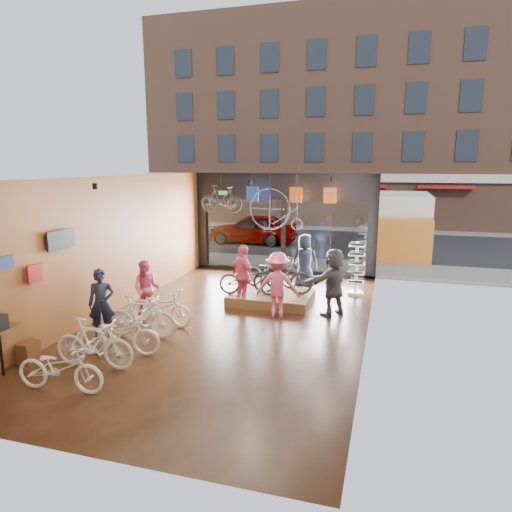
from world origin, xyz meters
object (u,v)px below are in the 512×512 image
at_px(street_car, 253,229).
at_px(customer_2, 243,276).
at_px(box_truck, 403,225).
at_px(floor_bike_1, 94,343).
at_px(display_bike_left, 250,279).
at_px(display_bike_right, 271,272).
at_px(floor_bike_3, 141,317).
at_px(penny_farthing, 278,210).
at_px(sunglasses_rack, 356,268).
at_px(floor_bike_4, 162,307).
at_px(display_platform, 271,298).
at_px(hung_bike, 221,199).
at_px(floor_bike_2, 119,334).
at_px(customer_0, 102,304).
at_px(customer_3, 278,285).
at_px(display_bike_mid, 283,277).
at_px(customer_5, 334,282).
at_px(floor_bike_0, 60,368).
at_px(customer_1, 147,289).

bearing_deg(street_car, customer_2, 15.36).
relative_size(box_truck, floor_bike_1, 4.00).
relative_size(display_bike_left, display_bike_right, 1.02).
bearing_deg(street_car, floor_bike_3, 5.50).
bearing_deg(penny_farthing, box_truck, 53.55).
height_order(display_bike_right, sunglasses_rack, sunglasses_rack).
xyz_separation_m(street_car, customer_2, (2.92, -10.65, 0.14)).
bearing_deg(floor_bike_1, penny_farthing, -16.06).
distance_m(floor_bike_1, floor_bike_4, 2.74).
xyz_separation_m(display_platform, hung_bike, (-2.42, 2.22, 2.78)).
bearing_deg(floor_bike_2, floor_bike_3, -8.58).
distance_m(street_car, floor_bike_2, 14.79).
bearing_deg(floor_bike_2, customer_0, 37.93).
relative_size(display_bike_right, customer_2, 0.97).
bearing_deg(box_truck, penny_farthing, -126.45).
xyz_separation_m(street_car, sunglasses_rack, (5.99, -8.42, 0.07)).
relative_size(street_car, hung_bike, 2.92).
xyz_separation_m(customer_0, customer_3, (3.68, 2.65, 0.06)).
xyz_separation_m(floor_bike_1, sunglasses_rack, (4.71, 7.02, 0.33)).
xyz_separation_m(floor_bike_4, display_bike_right, (2.08, 3.35, 0.30)).
bearing_deg(customer_0, display_bike_mid, 18.00).
bearing_deg(box_truck, sunglasses_rack, -101.80).
bearing_deg(display_bike_mid, floor_bike_4, 127.80).
height_order(customer_5, penny_farthing, penny_farthing).
distance_m(display_bike_left, customer_0, 4.41).
xyz_separation_m(box_truck, customer_5, (-2.00, -9.65, -0.44)).
bearing_deg(sunglasses_rack, floor_bike_1, -111.71).
xyz_separation_m(floor_bike_1, display_bike_right, (2.15, 6.09, 0.25)).
relative_size(floor_bike_0, floor_bike_2, 0.95).
xyz_separation_m(floor_bike_2, customer_3, (2.72, 3.45, 0.43)).
xyz_separation_m(floor_bike_2, display_platform, (2.22, 4.70, -0.32)).
relative_size(floor_bike_0, customer_2, 0.93).
height_order(box_truck, customer_0, box_truck).
xyz_separation_m(floor_bike_1, display_bike_left, (1.77, 5.06, 0.26)).
bearing_deg(customer_0, customer_2, 23.05).
height_order(floor_bike_1, display_platform, floor_bike_1).
bearing_deg(floor_bike_4, floor_bike_3, -175.32).
xyz_separation_m(street_car, floor_bike_1, (1.28, -15.44, -0.26)).
relative_size(floor_bike_0, sunglasses_rack, 1.00).
distance_m(street_car, penny_farthing, 7.87).
xyz_separation_m(floor_bike_1, customer_2, (1.65, 4.79, 0.40)).
bearing_deg(display_bike_left, floor_bike_4, 134.21).
xyz_separation_m(floor_bike_3, display_bike_right, (2.11, 4.32, 0.25)).
relative_size(street_car, floor_bike_4, 2.58).
relative_size(box_truck, display_bike_right, 3.88).
bearing_deg(display_bike_left, box_truck, -35.34).
height_order(box_truck, display_platform, box_truck).
bearing_deg(floor_bike_2, customer_1, 3.76).
bearing_deg(floor_bike_0, display_bike_mid, -27.81).
height_order(display_bike_mid, customer_5, customer_5).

